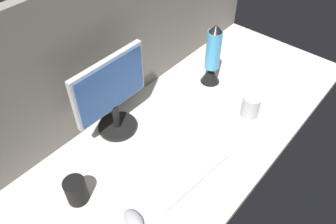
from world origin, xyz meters
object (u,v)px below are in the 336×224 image
mug_black_travel (76,191)px  lava_lamp (212,59)px  monitor (112,94)px  keyboard (187,172)px  mouse (133,219)px  mug_steel (251,106)px

mug_black_travel → lava_lamp: bearing=1.9°
monitor → keyboard: monitor is taller
mug_black_travel → monitor: bearing=24.7°
mouse → lava_lamp: bearing=25.6°
keyboard → lava_lamp: lava_lamp is taller
monitor → lava_lamp: 57.86cm
keyboard → lava_lamp: size_ratio=1.09×
mouse → mug_steel: size_ratio=0.85×
mug_black_travel → lava_lamp: size_ratio=0.32×
mouse → mug_steel: mug_steel is taller
mug_black_travel → lava_lamp: lava_lamp is taller
keyboard → mouse: 29.26cm
monitor → mug_black_travel: (-35.37, -16.29, -15.15)cm
mouse → lava_lamp: 89.22cm
monitor → mug_black_travel: 41.79cm
monitor → mouse: bearing=-126.0°
lava_lamp → keyboard: bearing=-153.2°
mug_black_travel → mug_steel: bearing=-17.7°
keyboard → lava_lamp: 63.28cm
mug_black_travel → keyboard: bearing=-34.5°
monitor → keyboard: 45.59cm
keyboard → mouse: bearing=-179.0°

